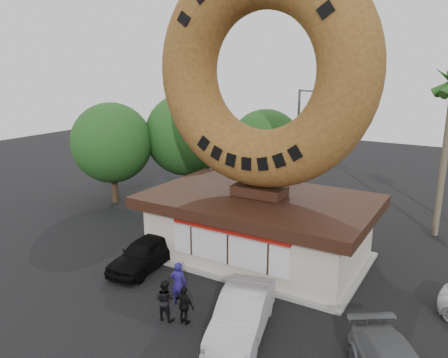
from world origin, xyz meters
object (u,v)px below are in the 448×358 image
(person_left, at_px, (179,283))
(car_black, at_px, (145,253))
(person_right, at_px, (184,305))
(giant_donut, at_px, (262,72))
(car_silver, at_px, (242,314))
(donut_shop, at_px, (258,225))
(street_lamp, at_px, (299,140))
(person_center, at_px, (165,300))

(person_left, distance_m, car_black, 3.92)
(person_right, bearing_deg, giant_donut, -83.59)
(giant_donut, bearing_deg, car_silver, -68.38)
(donut_shop, xyz_separation_m, giant_donut, (0.00, 0.02, 7.55))
(person_right, bearing_deg, car_black, -28.81)
(giant_donut, relative_size, car_silver, 2.30)
(street_lamp, bearing_deg, person_left, -85.93)
(donut_shop, relative_size, person_center, 6.75)
(giant_donut, xyz_separation_m, person_right, (0.30, -6.85, -8.54))
(car_silver, bearing_deg, person_left, 157.59)
(person_right, height_order, car_silver, car_silver)
(person_center, distance_m, person_right, 0.84)
(person_left, distance_m, car_silver, 3.24)
(street_lamp, relative_size, person_right, 5.18)
(giant_donut, relative_size, street_lamp, 1.38)
(giant_donut, height_order, person_left, giant_donut)
(giant_donut, height_order, person_right, giant_donut)
(person_center, height_order, car_silver, person_center)
(person_left, height_order, car_silver, person_left)
(street_lamp, xyz_separation_m, person_left, (1.13, -15.83, -3.54))
(person_left, bearing_deg, giant_donut, -116.89)
(giant_donut, relative_size, person_right, 7.13)
(car_silver, bearing_deg, giant_donut, 96.82)
(donut_shop, distance_m, car_silver, 6.79)
(car_black, bearing_deg, street_lamp, 76.38)
(street_lamp, bearing_deg, person_right, -82.72)
(person_center, bearing_deg, street_lamp, -92.42)
(person_center, bearing_deg, person_right, -176.19)
(person_left, relative_size, person_right, 1.22)
(street_lamp, bearing_deg, car_black, -99.42)
(person_right, distance_m, car_silver, 2.26)
(donut_shop, height_order, person_center, donut_shop)
(street_lamp, xyz_separation_m, person_center, (1.33, -17.01, -3.65))
(giant_donut, bearing_deg, person_right, -87.51)
(donut_shop, distance_m, car_black, 5.84)
(person_right, distance_m, car_black, 5.32)
(person_left, height_order, person_right, person_left)
(person_center, height_order, car_black, person_center)
(car_silver, bearing_deg, person_center, 179.06)
(person_left, bearing_deg, car_silver, 152.61)
(person_left, xyz_separation_m, person_right, (1.03, -1.02, -0.17))
(person_center, bearing_deg, donut_shop, -101.21)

